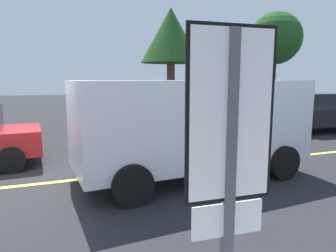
{
  "coord_description": "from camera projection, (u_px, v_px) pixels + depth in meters",
  "views": [
    {
      "loc": [
        0.72,
        -6.82,
        2.22
      ],
      "look_at": [
        3.11,
        -0.3,
        1.16
      ],
      "focal_mm": 32.59,
      "sensor_mm": 36.0,
      "label": 1
    }
  ],
  "objects": [
    {
      "name": "car_black_crossing",
      "position": [
        316.0,
        112.0,
        12.97
      ],
      "size": [
        4.6,
        2.29,
        1.65
      ],
      "color": "black",
      "rests_on": "ground_plane"
    },
    {
      "name": "tree_centre_verge",
      "position": [
        171.0,
        37.0,
        15.06
      ],
      "size": [
        3.01,
        3.01,
        5.71
      ],
      "color": "#513823",
      "rests_on": "ground_plane"
    },
    {
      "name": "ground_plane",
      "position": [
        25.0,
        186.0,
        6.42
      ],
      "size": [
        80.0,
        80.0,
        0.0
      ],
      "primitive_type": "plane",
      "color": "#262628"
    },
    {
      "name": "tree_left_verge",
      "position": [
        275.0,
        39.0,
        17.24
      ],
      "size": [
        2.93,
        2.93,
        5.98
      ],
      "color": "#513823",
      "rests_on": "ground_plane"
    },
    {
      "name": "lane_marking_centre",
      "position": [
        159.0,
        171.0,
        7.44
      ],
      "size": [
        28.0,
        0.16,
        0.01
      ],
      "primitive_type": "cube",
      "color": "#E0D14C"
    },
    {
      "name": "white_van",
      "position": [
        194.0,
        122.0,
        6.87
      ],
      "size": [
        5.34,
        2.58,
        2.2
      ],
      "color": "white",
      "rests_on": "ground_plane"
    },
    {
      "name": "speed_limit_sign",
      "position": [
        229.0,
        161.0,
        1.74
      ],
      "size": [
        0.54,
        0.06,
        2.52
      ],
      "color": "#4C4C51",
      "rests_on": "ground_plane"
    }
  ]
}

